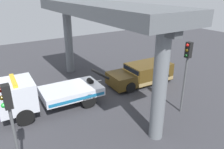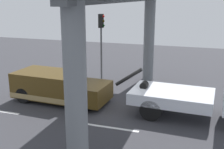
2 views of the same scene
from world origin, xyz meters
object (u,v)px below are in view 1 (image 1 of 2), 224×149
(traffic_light_far, at_px, (10,113))
(towed_van_green, at_px, (143,74))
(tow_truck_white, at_px, (41,94))
(traffic_light_near, at_px, (187,63))

(traffic_light_far, bearing_deg, towed_van_green, -155.49)
(towed_van_green, xyz_separation_m, traffic_light_far, (10.34, 4.71, 2.26))
(tow_truck_white, height_order, towed_van_green, tow_truck_white)
(tow_truck_white, distance_m, towed_van_green, 8.11)
(towed_van_green, distance_m, traffic_light_near, 5.38)
(towed_van_green, distance_m, traffic_light_far, 11.59)
(towed_van_green, bearing_deg, traffic_light_far, 24.51)
(tow_truck_white, bearing_deg, traffic_light_near, 146.77)
(traffic_light_near, relative_size, traffic_light_far, 1.07)
(traffic_light_near, height_order, traffic_light_far, traffic_light_near)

